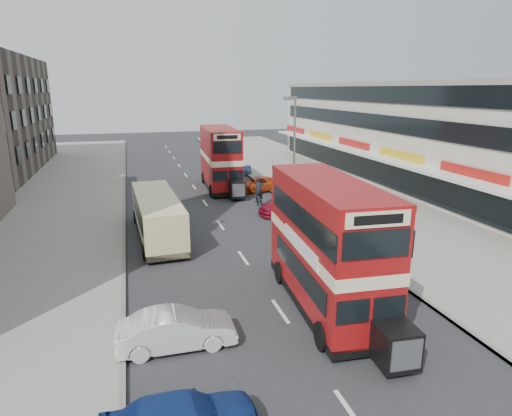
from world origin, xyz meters
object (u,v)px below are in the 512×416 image
object	(u,v)px
car_right_a	(292,205)
car_right_c	(232,169)
cyclist	(259,197)
street_lamp	(293,142)
pedestrian_near	(323,204)
coach	(157,215)
bus_main	(327,245)
bus_second	(220,158)
car_left_front	(176,330)
car_right_b	(256,184)

from	to	relation	value
car_right_a	car_right_c	bearing A→B (deg)	-179.44
car_right_c	cyclist	world-z (taller)	cyclist
street_lamp	car_right_a	world-z (taller)	street_lamp
car_right_a	pedestrian_near	distance (m)	2.24
coach	car_right_a	xyz separation A→B (m)	(9.50, 2.43, -0.71)
street_lamp	bus_main	size ratio (longest dim) A/B	0.86
bus_second	car_left_front	bearing A→B (deg)	77.84
bus_main	coach	size ratio (longest dim) A/B	1.03
bus_second	car_right_b	size ratio (longest dim) A/B	2.10
car_right_c	pedestrian_near	world-z (taller)	pedestrian_near
street_lamp	pedestrian_near	bearing A→B (deg)	-79.66
coach	cyclist	size ratio (longest dim) A/B	3.99
car_left_front	car_right_a	world-z (taller)	car_right_a
pedestrian_near	cyclist	world-z (taller)	cyclist
car_left_front	cyclist	size ratio (longest dim) A/B	1.79
pedestrian_near	car_right_b	bearing A→B (deg)	-95.02
coach	street_lamp	bearing A→B (deg)	23.78
car_left_front	car_right_c	xyz separation A→B (m)	(8.90, 29.77, -0.00)
coach	car_right_a	distance (m)	9.83
car_left_front	car_right_b	size ratio (longest dim) A/B	0.90
street_lamp	cyclist	xyz separation A→B (m)	(-2.77, -0.25, -3.99)
car_left_front	car_right_a	xyz separation A→B (m)	(9.70, 14.52, 0.03)
coach	bus_main	bearing A→B (deg)	-63.55
street_lamp	car_left_front	world-z (taller)	street_lamp
car_right_a	street_lamp	bearing A→B (deg)	156.30
car_right_c	pedestrian_near	distance (m)	16.69
bus_main	car_right_b	bearing A→B (deg)	-94.29
bus_main	car_right_c	distance (m)	28.65
car_right_c	bus_second	bearing A→B (deg)	-23.26
bus_main	car_left_front	size ratio (longest dim) A/B	2.30
cyclist	car_right_a	bearing A→B (deg)	-58.74
street_lamp	coach	xyz separation A→B (m)	(-10.61, -5.28, -3.37)
pedestrian_near	cyclist	distance (m)	5.20
bus_main	car_right_c	xyz separation A→B (m)	(2.68, 28.45, -2.01)
car_right_b	car_right_c	bearing A→B (deg)	175.24
coach	car_right_b	size ratio (longest dim) A/B	2.01
pedestrian_near	cyclist	size ratio (longest dim) A/B	0.69
coach	pedestrian_near	xyz separation A→B (m)	(11.35, 1.20, -0.47)
car_right_a	cyclist	bearing A→B (deg)	-150.01
coach	car_right_a	size ratio (longest dim) A/B	1.88
coach	car_right_c	world-z (taller)	coach
bus_second	street_lamp	bearing A→B (deg)	125.01
bus_main	street_lamp	bearing A→B (deg)	-101.98
pedestrian_near	car_right_c	bearing A→B (deg)	-100.47
car_right_a	pedestrian_near	world-z (taller)	pedestrian_near
street_lamp	bus_second	xyz separation A→B (m)	(-4.27, 6.82, -2.05)
car_left_front	car_right_b	world-z (taller)	car_left_front
street_lamp	bus_second	bearing A→B (deg)	122.04
street_lamp	car_right_a	distance (m)	5.10
bus_second	car_right_c	world-z (taller)	bus_second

